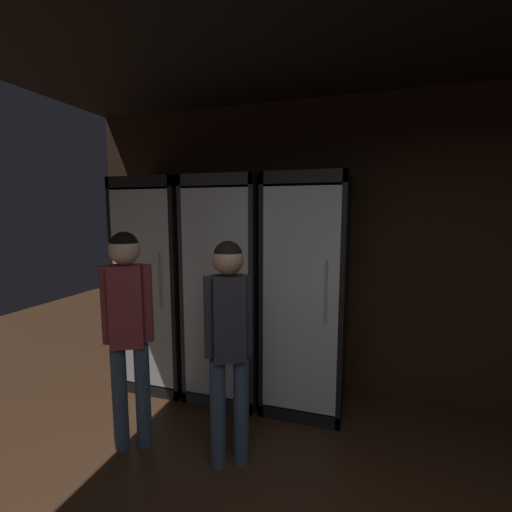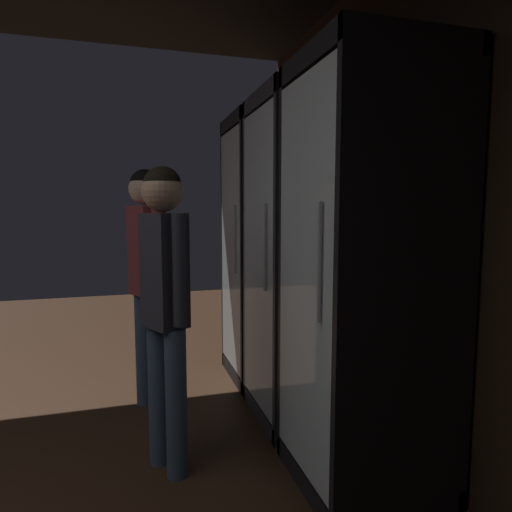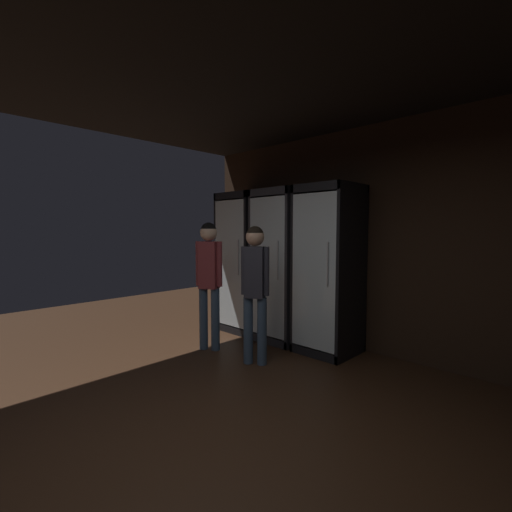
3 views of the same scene
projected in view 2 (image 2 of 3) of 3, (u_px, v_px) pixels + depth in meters
name	position (u px, v px, depth m)	size (l,w,h in m)	color
cooler_far_left	(276.00, 252.00, 3.52)	(0.69, 0.69, 2.07)	black
cooler_left	(313.00, 262.00, 2.81)	(0.69, 0.69, 2.07)	#2B2B30
cooler_center	(375.00, 281.00, 2.11)	(0.69, 0.69, 2.07)	black
shopper_near	(147.00, 264.00, 2.90)	(0.33, 0.25, 1.62)	#384C66
shopper_far	(165.00, 289.00, 2.19)	(0.30, 0.24, 1.57)	#384C66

